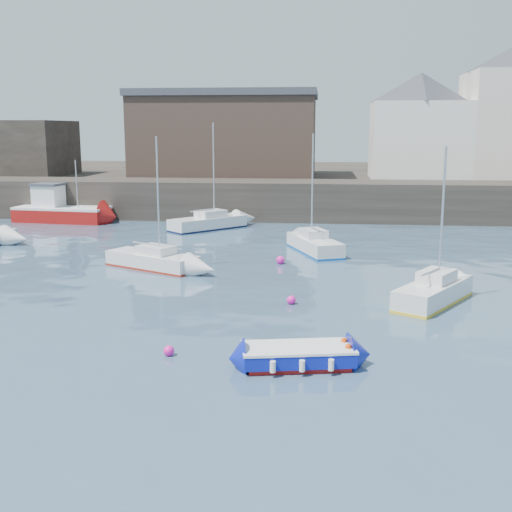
# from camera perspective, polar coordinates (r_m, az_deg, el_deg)

# --- Properties ---
(water) EXTENTS (220.00, 220.00, 0.00)m
(water) POSITION_cam_1_polar(r_m,az_deg,el_deg) (17.63, -4.21, -12.45)
(water) COLOR #2D4760
(water) RESTS_ON ground
(quay_wall) EXTENTS (90.00, 5.00, 3.00)m
(quay_wall) POSITION_cam_1_polar(r_m,az_deg,el_deg) (51.26, 2.72, 5.00)
(quay_wall) COLOR #28231E
(quay_wall) RESTS_ON ground
(land_strip) EXTENTS (90.00, 32.00, 2.80)m
(land_strip) POSITION_cam_1_polar(r_m,az_deg,el_deg) (69.17, 3.60, 6.53)
(land_strip) COLOR #28231E
(land_strip) RESTS_ON ground
(bldg_east_d) EXTENTS (11.14, 11.14, 8.95)m
(bldg_east_d) POSITION_cam_1_polar(r_m,az_deg,el_deg) (57.93, 14.31, 11.20)
(bldg_east_d) COLOR white
(bldg_east_d) RESTS_ON land_strip
(warehouse) EXTENTS (16.40, 10.40, 7.60)m
(warehouse) POSITION_cam_1_polar(r_m,az_deg,el_deg) (59.55, -2.65, 10.80)
(warehouse) COLOR #3D2D26
(warehouse) RESTS_ON land_strip
(blue_dinghy) EXTENTS (3.61, 2.09, 0.65)m
(blue_dinghy) POSITION_cam_1_polar(r_m,az_deg,el_deg) (19.61, 3.74, -8.80)
(blue_dinghy) COLOR maroon
(blue_dinghy) RESTS_ON ground
(fishing_boat) EXTENTS (7.42, 3.46, 4.75)m
(fishing_boat) POSITION_cam_1_polar(r_m,az_deg,el_deg) (51.94, -17.09, 3.95)
(fishing_boat) COLOR maroon
(fishing_boat) RESTS_ON ground
(sailboat_b) EXTENTS (5.39, 3.92, 6.71)m
(sailboat_b) POSITION_cam_1_polar(r_m,az_deg,el_deg) (33.45, -9.16, -0.34)
(sailboat_b) COLOR silver
(sailboat_b) RESTS_ON ground
(sailboat_c) EXTENTS (3.89, 4.92, 6.37)m
(sailboat_c) POSITION_cam_1_polar(r_m,az_deg,el_deg) (27.42, 15.52, -3.07)
(sailboat_c) COLOR silver
(sailboat_c) RESTS_ON ground
(sailboat_f) EXTENTS (3.52, 5.47, 6.80)m
(sailboat_f) POSITION_cam_1_polar(r_m,az_deg,el_deg) (37.48, 5.20, 1.07)
(sailboat_f) COLOR silver
(sailboat_f) RESTS_ON ground
(sailboat_h) EXTENTS (5.35, 5.51, 7.49)m
(sailboat_h) POSITION_cam_1_polar(r_m,az_deg,el_deg) (46.04, -4.27, 3.00)
(sailboat_h) COLOR silver
(sailboat_h) RESTS_ON ground
(buoy_near) EXTENTS (0.35, 0.35, 0.35)m
(buoy_near) POSITION_cam_1_polar(r_m,az_deg,el_deg) (20.79, -7.74, -8.76)
(buoy_near) COLOR #FE19A0
(buoy_near) RESTS_ON ground
(buoy_mid) EXTENTS (0.37, 0.37, 0.37)m
(buoy_mid) POSITION_cam_1_polar(r_m,az_deg,el_deg) (26.46, 3.15, -4.28)
(buoy_mid) COLOR #FE19A0
(buoy_mid) RESTS_ON ground
(buoy_far) EXTENTS (0.45, 0.45, 0.45)m
(buoy_far) POSITION_cam_1_polar(r_m,az_deg,el_deg) (34.18, 2.19, -0.70)
(buoy_far) COLOR #FE19A0
(buoy_far) RESTS_ON ground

